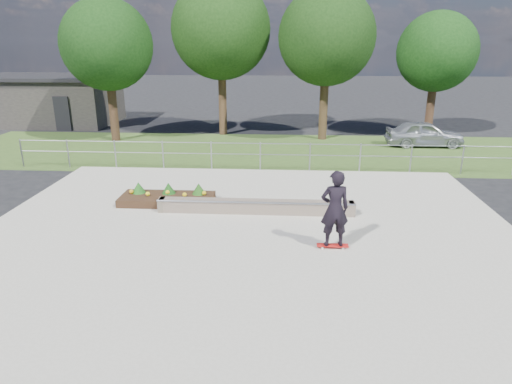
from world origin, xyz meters
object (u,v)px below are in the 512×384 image
(grind_ledge, at_px, (256,207))
(skateboarder, at_px, (335,209))
(planter_bed, at_px, (167,197))
(parked_car, at_px, (424,134))

(grind_ledge, xyz_separation_m, skateboarder, (2.12, -2.36, 0.86))
(planter_bed, height_order, parked_car, parked_car)
(grind_ledge, xyz_separation_m, planter_bed, (-2.92, 0.76, -0.02))
(planter_bed, distance_m, skateboarder, 5.99)
(grind_ledge, relative_size, parked_car, 1.60)
(grind_ledge, height_order, planter_bed, planter_bed)
(skateboarder, height_order, parked_car, skateboarder)
(planter_bed, bearing_deg, skateboarder, -31.78)
(parked_car, bearing_deg, planter_bed, 130.33)
(parked_car, bearing_deg, skateboarder, 154.82)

